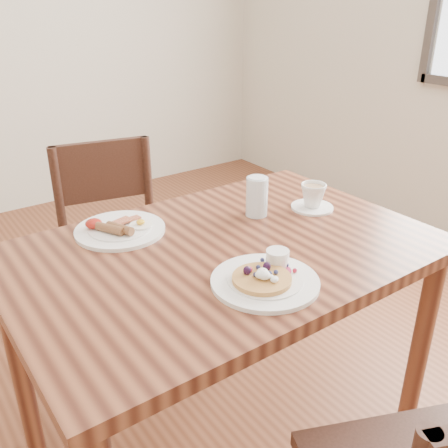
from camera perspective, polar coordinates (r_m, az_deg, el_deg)
name	(u,v)px	position (r m, az deg, el deg)	size (l,w,h in m)	color
ground	(224,438)	(1.88, 0.00, -23.23)	(5.00, 5.00, 0.00)	brown
dining_table	(224,276)	(1.47, 0.00, -6.00)	(1.20, 0.80, 0.75)	brown
chair_far	(116,245)	(2.03, -12.24, -2.31)	(0.50, 0.50, 0.88)	#3A1F15
pancake_plate	(266,278)	(1.24, 4.80, -6.14)	(0.27, 0.27, 0.06)	white
breakfast_plate	(119,229)	(1.53, -11.93, -0.54)	(0.27, 0.27, 0.04)	white
teacup_saucer	(313,198)	(1.68, 10.12, 2.99)	(0.14, 0.14, 0.09)	white
water_glass	(257,197)	(1.60, 3.77, 3.14)	(0.07, 0.07, 0.13)	silver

